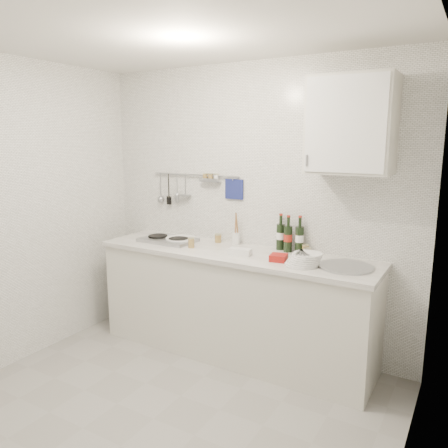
% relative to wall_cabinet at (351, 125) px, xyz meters
% --- Properties ---
extents(floor, '(3.00, 3.00, 0.00)m').
position_rel_wall_cabinet_xyz_m(floor, '(-0.90, -1.22, -1.95)').
color(floor, gray).
rests_on(floor, ground).
extents(ceiling, '(3.00, 3.00, 0.00)m').
position_rel_wall_cabinet_xyz_m(ceiling, '(-0.90, -1.22, 0.55)').
color(ceiling, silver).
rests_on(ceiling, back_wall).
extents(back_wall, '(3.00, 0.02, 2.50)m').
position_rel_wall_cabinet_xyz_m(back_wall, '(-0.90, 0.18, -0.70)').
color(back_wall, silver).
rests_on(back_wall, floor).
extents(wall_left, '(0.02, 2.80, 2.50)m').
position_rel_wall_cabinet_xyz_m(wall_left, '(-2.40, -1.22, -0.70)').
color(wall_left, silver).
rests_on(wall_left, floor).
extents(wall_right, '(0.02, 2.80, 2.50)m').
position_rel_wall_cabinet_xyz_m(wall_right, '(0.60, -1.22, -0.70)').
color(wall_right, silver).
rests_on(wall_right, floor).
extents(counter, '(2.44, 0.64, 0.96)m').
position_rel_wall_cabinet_xyz_m(counter, '(-0.89, -0.12, -1.52)').
color(counter, beige).
rests_on(counter, floor).
extents(wall_rail, '(0.98, 0.09, 0.34)m').
position_rel_wall_cabinet_xyz_m(wall_rail, '(-1.50, 0.15, -0.52)').
color(wall_rail, '#93969B').
rests_on(wall_rail, back_wall).
extents(wall_cabinet, '(0.60, 0.38, 0.70)m').
position_rel_wall_cabinet_xyz_m(wall_cabinet, '(0.00, 0.00, 0.00)').
color(wall_cabinet, beige).
rests_on(wall_cabinet, back_wall).
extents(plate_stack_hob, '(0.30, 0.29, 0.04)m').
position_rel_wall_cabinet_xyz_m(plate_stack_hob, '(-1.49, -0.08, -1.01)').
color(plate_stack_hob, '#5055B5').
rests_on(plate_stack_hob, counter).
extents(plate_stack_sink, '(0.27, 0.26, 0.10)m').
position_rel_wall_cabinet_xyz_m(plate_stack_sink, '(-0.24, -0.22, -0.98)').
color(plate_stack_sink, white).
rests_on(plate_stack_sink, counter).
extents(wine_bottles, '(0.25, 0.11, 0.31)m').
position_rel_wall_cabinet_xyz_m(wine_bottles, '(-0.50, 0.12, -0.87)').
color(wine_bottles, black).
rests_on(wine_bottles, counter).
extents(butter_dish, '(0.19, 0.12, 0.05)m').
position_rel_wall_cabinet_xyz_m(butter_dish, '(-0.80, -0.20, -1.00)').
color(butter_dish, white).
rests_on(butter_dish, counter).
extents(strawberry_punnet, '(0.14, 0.14, 0.05)m').
position_rel_wall_cabinet_xyz_m(strawberry_punnet, '(-0.45, -0.21, -1.00)').
color(strawberry_punnet, '#A31912').
rests_on(strawberry_punnet, counter).
extents(utensil_crock, '(0.07, 0.07, 0.29)m').
position_rel_wall_cabinet_xyz_m(utensil_crock, '(-1.00, 0.10, -0.96)').
color(utensil_crock, white).
rests_on(utensil_crock, counter).
extents(jar_a, '(0.06, 0.06, 0.08)m').
position_rel_wall_cabinet_xyz_m(jar_a, '(-1.18, 0.09, -0.99)').
color(jar_a, olive).
rests_on(jar_a, counter).
extents(jar_b, '(0.06, 0.06, 0.08)m').
position_rel_wall_cabinet_xyz_m(jar_b, '(-0.35, 0.11, -0.99)').
color(jar_b, olive).
rests_on(jar_b, counter).
extents(jar_c, '(0.06, 0.06, 0.08)m').
position_rel_wall_cabinet_xyz_m(jar_c, '(-0.29, -0.00, -0.99)').
color(jar_c, olive).
rests_on(jar_c, counter).
extents(jar_d, '(0.06, 0.06, 0.09)m').
position_rel_wall_cabinet_xyz_m(jar_d, '(-1.28, -0.20, -0.98)').
color(jar_d, olive).
rests_on(jar_d, counter).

